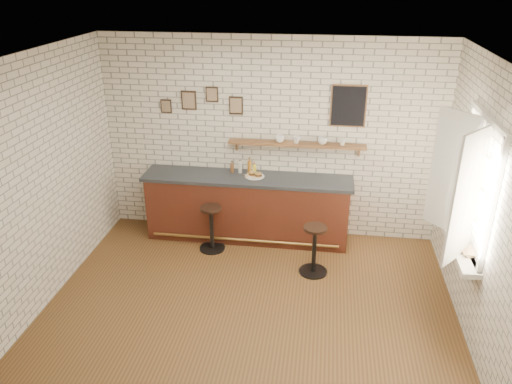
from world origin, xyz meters
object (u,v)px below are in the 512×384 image
bitters_bottle_white (240,168)px  book_lower (462,253)px  bar_counter (247,207)px  bitters_bottle_brown (232,168)px  sandwich_plate (255,176)px  shelf_cup_b (296,140)px  ciabatta_sandwich (255,174)px  bitters_bottle_amber (249,167)px  shelf_cup_c (322,141)px  book_upper (462,250)px  condiment_bottle_yellow (254,169)px  shelf_cup_d (342,142)px  bar_stool_left (211,227)px  bar_stool_right (314,248)px  shelf_cup_a (280,139)px

bitters_bottle_white → book_lower: bearing=-32.7°
bar_counter → bitters_bottle_brown: 0.64m
sandwich_plate → shelf_cup_b: bearing=17.2°
ciabatta_sandwich → bitters_bottle_white: bitters_bottle_white is taller
bitters_bottle_brown → bitters_bottle_amber: bitters_bottle_amber is taller
bitters_bottle_amber → bitters_bottle_brown: bearing=180.0°
shelf_cup_c → book_upper: (1.61, -1.83, -0.60)m
ciabatta_sandwich → condiment_bottle_yellow: size_ratio=1.27×
sandwich_plate → book_lower: sandwich_plate is taller
bitters_bottle_white → shelf_cup_d: bearing=2.5°
bitters_bottle_amber → bar_stool_left: bitters_bottle_amber is taller
bitters_bottle_amber → sandwich_plate: bearing=-50.9°
sandwich_plate → bar_counter: bearing=-169.7°
sandwich_plate → bitters_bottle_amber: 0.18m
shelf_cup_b → bitters_bottle_amber: bearing=148.2°
condiment_bottle_yellow → bar_stool_left: bearing=-134.3°
bitters_bottle_amber → book_upper: (2.67, -1.77, -0.15)m
bitters_bottle_amber → shelf_cup_d: bearing=2.7°
bitters_bottle_brown → condiment_bottle_yellow: bitters_bottle_brown is taller
book_upper → bar_stool_right: bearing=155.5°
bar_counter → bar_stool_left: size_ratio=4.51×
bar_stool_left → shelf_cup_b: size_ratio=6.45×
bar_stool_left → shelf_cup_c: shelf_cup_c is taller
shelf_cup_a → bar_stool_left: bearing=-147.8°
shelf_cup_c → bitters_bottle_brown: bearing=110.4°
ciabatta_sandwich → book_lower: bearing=-33.3°
bar_stool_left → shelf_cup_c: bearing=22.4°
ciabatta_sandwich → bitters_bottle_amber: bearing=131.8°
shelf_cup_d → book_upper: 2.33m
bitters_bottle_white → book_upper: bitters_bottle_white is taller
condiment_bottle_yellow → book_lower: (2.59, -1.80, -0.14)m
sandwich_plate → condiment_bottle_yellow: bearing=99.6°
bar_stool_left → book_lower: size_ratio=3.39×
bar_counter → ciabatta_sandwich: ciabatta_sandwich is taller
bitters_bottle_brown → shelf_cup_b: size_ratio=1.71×
condiment_bottle_yellow → shelf_cup_d: 1.35m
bar_counter → bar_stool_right: (1.05, -0.84, -0.13)m
bar_stool_right → bar_stool_left: bearing=164.7°
bar_counter → ciabatta_sandwich: 0.56m
bitters_bottle_white → bitters_bottle_brown: bearing=180.0°
sandwich_plate → bitters_bottle_brown: bitters_bottle_brown is taller
bar_counter → ciabatta_sandwich: size_ratio=14.39×
bitters_bottle_brown → book_lower: bearing=-31.6°
bar_stool_left → book_upper: 3.42m
bitters_bottle_brown → bar_stool_left: size_ratio=0.27×
bar_counter → book_lower: bar_counter is taller
condiment_bottle_yellow → shelf_cup_c: 1.09m
bitters_bottle_brown → shelf_cup_a: (0.70, 0.06, 0.47)m
sandwich_plate → condiment_bottle_yellow: condiment_bottle_yellow is taller
bar_counter → bitters_bottle_brown: bearing=151.2°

